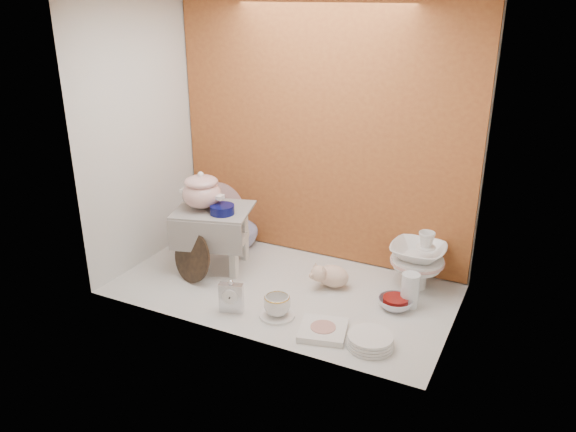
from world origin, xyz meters
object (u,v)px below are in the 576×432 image
Objects in this scene: step_stool at (215,238)px; porcelain_tower at (417,259)px; blue_white_vase at (239,228)px; floral_platter at (216,211)px; plush_pig at (333,276)px; gold_rim_teacup at (277,305)px; crystal_bowl at (395,303)px; soup_tureen at (202,190)px; dinner_plate_stack at (370,341)px; mantel_clock at (231,296)px.

porcelain_tower is (1.11, 0.27, -0.01)m from step_stool.
porcelain_tower is at bearing -1.57° from blue_white_vase.
floral_platter is 1.67× the size of plush_pig.
gold_rim_teacup is at bearing -46.38° from step_stool.
step_stool is at bearing 161.15° from plush_pig.
crystal_bowl is (1.08, 0.00, -0.15)m from step_stool.
gold_rim_teacup is at bearing -40.72° from floral_platter.
soup_tureen is 0.78× the size of porcelain_tower.
blue_white_vase is at bearing 137.87° from plush_pig.
soup_tureen reaches higher than step_stool.
dinner_plate_stack is 1.25× the size of crystal_bowl.
plush_pig is 0.43m from gold_rim_teacup.
mantel_clock is 0.24m from gold_rim_teacup.
porcelain_tower is at bearing 2.18° from plush_pig.
soup_tureen is at bearing -171.68° from step_stool.
mantel_clock is 1.34× the size of gold_rim_teacup.
soup_tureen is at bearing 162.85° from dinner_plate_stack.
step_stool is 1.67× the size of blue_white_vase.
blue_white_vase is at bearing 178.43° from porcelain_tower.
dinner_plate_stack is at bearing -93.48° from porcelain_tower.
blue_white_vase is 1.10× the size of plush_pig.
step_stool is 1.90× the size of dinner_plate_stack.
soup_tureen is at bearing -66.71° from floral_platter.
step_stool is 0.54m from mantel_clock.
plush_pig is 1.03× the size of dinner_plate_stack.
floral_platter is 1.13× the size of porcelain_tower.
porcelain_tower is (1.17, 0.30, -0.30)m from soup_tureen.
plush_pig is (0.36, 0.47, -0.02)m from mantel_clock.
dinner_plate_stack is at bearing -29.20° from floral_platter.
step_stool is 1.09m from crystal_bowl.
blue_white_vase is 1.90× the size of gold_rim_teacup.
step_stool reaches higher than plush_pig.
mantel_clock is at bearing -165.05° from gold_rim_teacup.
porcelain_tower is (0.03, 0.27, 0.14)m from crystal_bowl.
floral_platter is 1.72× the size of dinner_plate_stack.
soup_tureen reaches higher than porcelain_tower.
soup_tureen is at bearing -95.34° from blue_white_vase.
porcelain_tower is (0.04, 0.65, 0.14)m from dinner_plate_stack.
floral_platter is 0.20m from blue_white_vase.
gold_rim_teacup is (-0.13, -0.41, -0.00)m from plush_pig.
gold_rim_teacup is 0.82m from porcelain_tower.
blue_white_vase is 1.15m from crystal_bowl.
crystal_bowl is at bearing -15.97° from step_stool.
mantel_clock reaches higher than crystal_bowl.
blue_white_vase reaches higher than crystal_bowl.
porcelain_tower reaches higher than gold_rim_teacup.
step_stool is 1.10× the size of floral_platter.
dinner_plate_stack is (1.13, -0.35, -0.44)m from soup_tureen.
step_stool is at bearing -166.26° from porcelain_tower.
mantel_clock is (0.41, -0.37, -0.38)m from soup_tureen.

